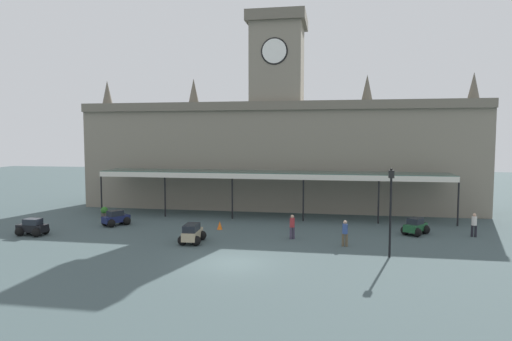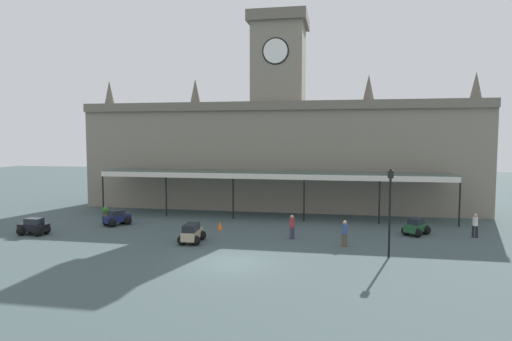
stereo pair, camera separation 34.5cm
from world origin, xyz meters
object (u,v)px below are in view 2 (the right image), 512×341
object	(u,v)px
car_navy_sedan	(117,219)
victorian_lamppost	(390,203)
car_beige_estate	(192,234)
pedestrian_near_entrance	(475,224)
traffic_cone	(220,225)
car_green_sedan	(416,228)
pedestrian_beside_cars	(292,226)
car_black_sedan	(34,228)
planter_forecourt_centre	(106,212)
pedestrian_crossing_forecourt	(345,232)

from	to	relation	value
car_navy_sedan	victorian_lamppost	world-z (taller)	victorian_lamppost
car_beige_estate	victorian_lamppost	xyz separation A→B (m)	(12.36, -1.42, 2.64)
car_beige_estate	victorian_lamppost	bearing A→B (deg)	-6.55
pedestrian_near_entrance	car_navy_sedan	bearing A→B (deg)	-178.78
car_navy_sedan	traffic_cone	bearing A→B (deg)	-0.36
car_navy_sedan	car_beige_estate	bearing A→B (deg)	-29.81
car_green_sedan	pedestrian_beside_cars	bearing A→B (deg)	-161.23
car_beige_estate	traffic_cone	world-z (taller)	car_beige_estate
car_black_sedan	pedestrian_beside_cars	size ratio (longest dim) A/B	1.25
victorian_lamppost	traffic_cone	bearing A→B (deg)	153.57
pedestrian_near_entrance	traffic_cone	xyz separation A→B (m)	(-18.09, -0.62, -0.60)
traffic_cone	planter_forecourt_centre	xyz separation A→B (m)	(-10.98, 2.88, 0.18)
car_green_sedan	planter_forecourt_centre	xyz separation A→B (m)	(-25.20, 2.14, -0.01)
pedestrian_near_entrance	traffic_cone	distance (m)	18.11
pedestrian_near_entrance	planter_forecourt_centre	world-z (taller)	pedestrian_near_entrance
pedestrian_beside_cars	planter_forecourt_centre	xyz separation A→B (m)	(-16.64, 5.05, -0.42)
car_beige_estate	car_black_sedan	distance (m)	11.86
car_black_sedan	planter_forecourt_centre	xyz separation A→B (m)	(1.62, 7.05, -0.01)
pedestrian_near_entrance	car_beige_estate	bearing A→B (deg)	-165.19
pedestrian_beside_cars	traffic_cone	size ratio (longest dim) A/B	2.67
pedestrian_near_entrance	planter_forecourt_centre	bearing A→B (deg)	175.56
car_black_sedan	planter_forecourt_centre	world-z (taller)	car_black_sedan
pedestrian_near_entrance	pedestrian_beside_cars	bearing A→B (deg)	-167.35
car_black_sedan	car_navy_sedan	world-z (taller)	same
car_green_sedan	pedestrian_crossing_forecourt	size ratio (longest dim) A/B	1.35
car_navy_sedan	traffic_cone	distance (m)	8.44
pedestrian_beside_cars	traffic_cone	xyz separation A→B (m)	(-5.66, 2.17, -0.60)
car_beige_estate	car_black_sedan	xyz separation A→B (m)	(-11.86, 0.19, -0.06)
car_black_sedan	car_green_sedan	xyz separation A→B (m)	(26.82, 4.91, 0.00)
victorian_lamppost	traffic_cone	xyz separation A→B (m)	(-11.63, 5.78, -2.89)
car_navy_sedan	pedestrian_crossing_forecourt	distance (m)	17.97
car_beige_estate	pedestrian_near_entrance	distance (m)	19.48
car_green_sedan	car_navy_sedan	world-z (taller)	same
traffic_cone	car_black_sedan	bearing A→B (deg)	-161.67
car_beige_estate	pedestrian_crossing_forecourt	xyz separation A→B (m)	(9.88, 0.75, 0.34)
car_beige_estate	pedestrian_crossing_forecourt	distance (m)	9.92
car_navy_sedan	traffic_cone	world-z (taller)	car_navy_sedan
pedestrian_beside_cars	victorian_lamppost	distance (m)	7.34
pedestrian_near_entrance	pedestrian_beside_cars	world-z (taller)	same
car_green_sedan	planter_forecourt_centre	world-z (taller)	car_green_sedan
pedestrian_beside_cars	pedestrian_crossing_forecourt	size ratio (longest dim) A/B	1.00
traffic_cone	pedestrian_beside_cars	bearing A→B (deg)	-20.99
car_black_sedan	victorian_lamppost	size ratio (longest dim) A/B	0.40
pedestrian_beside_cars	pedestrian_crossing_forecourt	world-z (taller)	same
car_navy_sedan	pedestrian_crossing_forecourt	xyz separation A→B (m)	(17.59, -3.67, 0.41)
car_black_sedan	pedestrian_beside_cars	world-z (taller)	pedestrian_beside_cars
car_navy_sedan	planter_forecourt_centre	size ratio (longest dim) A/B	2.35
pedestrian_crossing_forecourt	victorian_lamppost	distance (m)	4.01
pedestrian_near_entrance	pedestrian_crossing_forecourt	distance (m)	9.89
car_black_sedan	car_green_sedan	size ratio (longest dim) A/B	0.93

